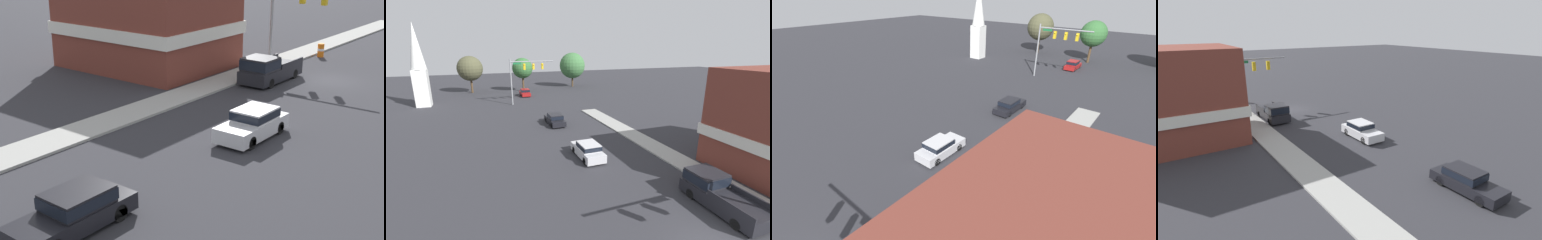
{
  "view_description": "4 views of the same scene",
  "coord_description": "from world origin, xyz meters",
  "views": [
    {
      "loc": [
        -14.66,
        34.67,
        9.57
      ],
      "look_at": [
        -0.64,
        16.58,
        1.71
      ],
      "focal_mm": 50.0,
      "sensor_mm": 36.0,
      "label": 1
    },
    {
      "loc": [
        -10.37,
        -7.36,
        9.88
      ],
      "look_at": [
        -1.46,
        15.94,
        2.8
      ],
      "focal_mm": 24.0,
      "sensor_mm": 36.0,
      "label": 2
    },
    {
      "loc": [
        11.34,
        0.03,
        12.64
      ],
      "look_at": [
        -0.76,
        14.98,
        2.77
      ],
      "focal_mm": 24.0,
      "sensor_mm": 36.0,
      "label": 3
    },
    {
      "loc": [
        13.93,
        34.23,
        10.02
      ],
      "look_at": [
        0.44,
        14.07,
        2.38
      ],
      "focal_mm": 28.0,
      "sensor_mm": 36.0,
      "label": 4
    }
  ],
  "objects": [
    {
      "name": "backdrop_tree_left_far",
      "position": [
        -12.13,
        54.88,
        5.38
      ],
      "size": [
        5.43,
        5.43,
        8.11
      ],
      "color": "#4C3823",
      "rests_on": "ground"
    },
    {
      "name": "car_lead",
      "position": [
        -1.64,
        12.88,
        0.77
      ],
      "size": [
        1.81,
        4.38,
        1.48
      ],
      "color": "black",
      "rests_on": "ground"
    },
    {
      "name": "backdrop_tree_left_mid",
      "position": [
        -0.96,
        52.94,
        5.27
      ],
      "size": [
        4.61,
        4.61,
        7.6
      ],
      "color": "#4C3823",
      "rests_on": "ground"
    },
    {
      "name": "church_steeple",
      "position": [
        -19.71,
        42.87,
        7.29
      ],
      "size": [
        2.44,
        2.44,
        13.92
      ],
      "color": "white",
      "rests_on": "ground"
    },
    {
      "name": "car_distant",
      "position": [
        -1.71,
        46.48,
        0.78
      ],
      "size": [
        1.76,
        4.2,
        1.52
      ],
      "color": "black",
      "rests_on": "ground"
    },
    {
      "name": "far_signal_assembly",
      "position": [
        -2.75,
        38.67,
        5.91
      ],
      "size": [
        7.73,
        0.49,
        7.99
      ],
      "color": "gray",
      "rests_on": "ground"
    },
    {
      "name": "car_second_ahead",
      "position": [
        -1.55,
        24.3,
        0.75
      ],
      "size": [
        1.77,
        4.65,
        1.43
      ],
      "color": "black",
      "rests_on": "ground"
    }
  ]
}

